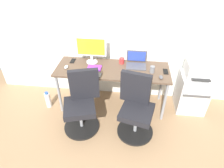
{
  "coord_description": "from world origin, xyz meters",
  "views": [
    {
      "loc": [
        0.29,
        -2.57,
        2.34
      ],
      "look_at": [
        0.0,
        -0.05,
        0.49
      ],
      "focal_mm": 31.29,
      "sensor_mm": 36.0,
      "label": 1
    }
  ],
  "objects": [
    {
      "name": "printer",
      "position": [
        1.31,
        0.08,
        0.77
      ],
      "size": [
        0.38,
        0.4,
        0.24
      ],
      "color": "silver",
      "rests_on": "side_cabinet"
    },
    {
      "name": "office_chair_left",
      "position": [
        -0.39,
        -0.51,
        0.42
      ],
      "size": [
        0.55,
        0.55,
        0.94
      ],
      "color": "black",
      "rests_on": "ground"
    },
    {
      "name": "notebook",
      "position": [
        -0.28,
        -0.03,
        0.76
      ],
      "size": [
        0.21,
        0.15,
        0.03
      ],
      "primitive_type": "cube",
      "color": "purple",
      "rests_on": "desk"
    },
    {
      "name": "mouse_by_monitor",
      "position": [
        -0.72,
        -0.06,
        0.76
      ],
      "size": [
        0.06,
        0.1,
        0.03
      ],
      "primitive_type": "ellipsoid",
      "color": "silver",
      "rests_on": "desk"
    },
    {
      "name": "desk",
      "position": [
        0.0,
        0.0,
        0.68
      ],
      "size": [
        1.76,
        0.6,
        0.75
      ],
      "color": "brown",
      "rests_on": "ground"
    },
    {
      "name": "phone_near_laptop",
      "position": [
        -0.67,
        0.16,
        0.75
      ],
      "size": [
        0.07,
        0.14,
        0.01
      ],
      "primitive_type": "cube",
      "color": "black",
      "rests_on": "desk"
    },
    {
      "name": "keyboard_by_monitor",
      "position": [
        -0.31,
        -0.22,
        0.76
      ],
      "size": [
        0.34,
        0.12,
        0.02
      ],
      "primitive_type": "cube",
      "color": "#515156",
      "rests_on": "desk"
    },
    {
      "name": "mouse_by_laptop",
      "position": [
        0.73,
        -0.18,
        0.76
      ],
      "size": [
        0.06,
        0.1,
        0.03
      ],
      "primitive_type": "ellipsoid",
      "color": "#515156",
      "rests_on": "desk"
    },
    {
      "name": "pen_cup",
      "position": [
        0.6,
        -0.04,
        0.8
      ],
      "size": [
        0.07,
        0.07,
        0.1
      ],
      "primitive_type": "cylinder",
      "color": "slate",
      "rests_on": "desk"
    },
    {
      "name": "water_bottle_on_floor",
      "position": [
        -1.09,
        -0.17,
        0.15
      ],
      "size": [
        0.09,
        0.09,
        0.31
      ],
      "color": "white",
      "rests_on": "ground"
    },
    {
      "name": "back_wall",
      "position": [
        0.0,
        0.38,
        1.3
      ],
      "size": [
        4.4,
        0.04,
        2.6
      ],
      "primitive_type": "cube",
      "color": "silver",
      "rests_on": "ground"
    },
    {
      "name": "coffee_mug",
      "position": [
        0.13,
        0.18,
        0.79
      ],
      "size": [
        0.08,
        0.08,
        0.09
      ],
      "primitive_type": "cylinder",
      "color": "red",
      "rests_on": "desk"
    },
    {
      "name": "desktop_monitor",
      "position": [
        -0.35,
        0.16,
        1.0
      ],
      "size": [
        0.48,
        0.18,
        0.43
      ],
      "color": "silver",
      "rests_on": "desk"
    },
    {
      "name": "keyboard_by_laptop",
      "position": [
        0.32,
        -0.17,
        0.76
      ],
      "size": [
        0.34,
        0.12,
        0.02
      ],
      "primitive_type": "cube",
      "color": "#2D2D2D",
      "rests_on": "desk"
    },
    {
      "name": "phone_near_monitor",
      "position": [
        0.81,
        0.0,
        0.75
      ],
      "size": [
        0.07,
        0.14,
        0.01
      ],
      "primitive_type": "cube",
      "color": "black",
      "rests_on": "desk"
    },
    {
      "name": "open_laptop",
      "position": [
        0.36,
        0.15,
        0.8
      ],
      "size": [
        0.31,
        0.26,
        0.23
      ],
      "color": "#4C4C51",
      "rests_on": "desk"
    },
    {
      "name": "side_cabinet",
      "position": [
        1.31,
        0.09,
        0.33
      ],
      "size": [
        0.46,
        0.45,
        0.66
      ],
      "color": "silver",
      "rests_on": "ground"
    },
    {
      "name": "ground_plane",
      "position": [
        0.0,
        0.0,
        0.0
      ],
      "size": [
        5.28,
        5.28,
        0.0
      ],
      "primitive_type": "plane",
      "color": "#9E7A56"
    },
    {
      "name": "office_chair_right",
      "position": [
        0.4,
        -0.51,
        0.42
      ],
      "size": [
        0.54,
        0.54,
        0.94
      ],
      "color": "black",
      "rests_on": "ground"
    }
  ]
}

